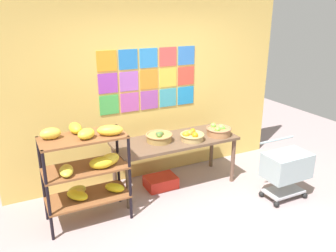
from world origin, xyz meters
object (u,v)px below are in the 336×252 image
fruit_basket_left (159,137)px  shopping_cart (286,167)px  produce_crate_under_table (161,182)px  fruit_basket_centre (192,136)px  banana_shelf_unit (87,165)px  fruit_basket_right (219,131)px  display_table (175,144)px

fruit_basket_left → shopping_cart: (1.41, -1.02, -0.33)m
fruit_basket_left → produce_crate_under_table: fruit_basket_left is taller
fruit_basket_centre → fruit_basket_left: 0.46m
banana_shelf_unit → produce_crate_under_table: 1.34m
banana_shelf_unit → fruit_basket_right: bearing=5.2°
display_table → banana_shelf_unit: bearing=-166.6°
banana_shelf_unit → shopping_cart: banana_shelf_unit is taller
fruit_basket_left → shopping_cart: 1.78m
display_table → fruit_basket_right: 0.68m
shopping_cart → produce_crate_under_table: bearing=134.4°
fruit_basket_centre → produce_crate_under_table: bearing=159.5°
banana_shelf_unit → fruit_basket_left: size_ratio=3.25×
display_table → shopping_cart: (1.18, -0.99, -0.18)m
display_table → fruit_basket_left: 0.28m
display_table → fruit_basket_centre: size_ratio=5.17×
fruit_basket_centre → display_table: bearing=145.0°
banana_shelf_unit → fruit_basket_centre: size_ratio=3.59×
fruit_basket_right → shopping_cart: fruit_basket_right is taller
fruit_basket_centre → shopping_cart: 1.35m
fruit_basket_centre → shopping_cart: (0.98, -0.86, -0.33)m
fruit_basket_centre → fruit_basket_left: bearing=159.1°
fruit_basket_centre → produce_crate_under_table: (-0.41, 0.15, -0.70)m
fruit_basket_centre → fruit_basket_right: (0.45, 0.00, 0.00)m
banana_shelf_unit → fruit_basket_centre: banana_shelf_unit is taller
fruit_basket_left → display_table: bearing=-6.7°
fruit_basket_left → shopping_cart: fruit_basket_left is taller
banana_shelf_unit → display_table: bearing=13.4°
shopping_cart → fruit_basket_right: bearing=112.0°
display_table → fruit_basket_left: (-0.23, 0.03, 0.15)m
fruit_basket_right → shopping_cart: (0.53, -0.86, -0.33)m
banana_shelf_unit → fruit_basket_right: size_ratio=3.35×
banana_shelf_unit → fruit_basket_right: banana_shelf_unit is taller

